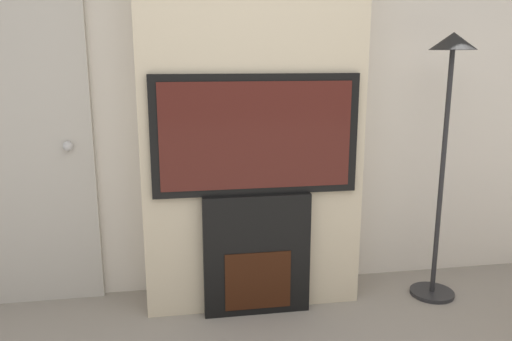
{
  "coord_description": "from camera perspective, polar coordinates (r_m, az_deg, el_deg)",
  "views": [
    {
      "loc": [
        -0.45,
        -1.12,
        1.51
      ],
      "look_at": [
        0.0,
        1.63,
        0.87
      ],
      "focal_mm": 35.0,
      "sensor_mm": 36.0,
      "label": 1
    }
  ],
  "objects": [
    {
      "name": "wall_back",
      "position": [
        3.18,
        -1.2,
        10.07
      ],
      "size": [
        6.0,
        0.06,
        2.7
      ],
      "color": "silver",
      "rests_on": "ground_plane"
    },
    {
      "name": "floor_lamp",
      "position": [
        3.2,
        21.05,
        6.63
      ],
      "size": [
        0.28,
        0.28,
        1.64
      ],
      "color": "#262628",
      "rests_on": "ground_plane"
    },
    {
      "name": "television",
      "position": [
        2.81,
        0.01,
        4.06
      ],
      "size": [
        1.18,
        0.07,
        0.68
      ],
      "color": "black",
      "rests_on": "fireplace"
    },
    {
      "name": "chimney_breast",
      "position": [
        2.97,
        -0.59,
        9.87
      ],
      "size": [
        1.3,
        0.37,
        2.7
      ],
      "color": "beige",
      "rests_on": "ground_plane"
    },
    {
      "name": "entry_door",
      "position": [
        3.27,
        -26.33,
        3.18
      ],
      "size": [
        0.95,
        0.09,
        2.06
      ],
      "color": "#BCB7AD",
      "rests_on": "ground_plane"
    },
    {
      "name": "fireplace",
      "position": [
        3.01,
        0.0,
        -9.45
      ],
      "size": [
        0.63,
        0.15,
        0.73
      ],
      "color": "black",
      "rests_on": "ground_plane"
    }
  ]
}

